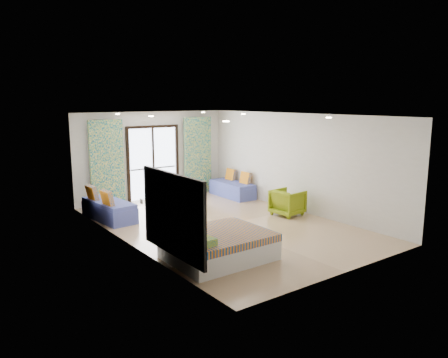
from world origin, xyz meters
TOP-DOWN VIEW (x-y plane):
  - floor at (0.00, 0.00)m, footprint 5.00×7.50m
  - ceiling at (0.00, 0.00)m, footprint 5.00×7.50m
  - wall_back at (0.00, 3.75)m, footprint 5.00×0.01m
  - wall_front at (0.00, -3.75)m, footprint 5.00×0.01m
  - wall_left at (-2.50, 0.00)m, footprint 0.01×7.50m
  - wall_right at (2.50, 0.00)m, footprint 0.01×7.50m
  - balcony_door at (0.00, 3.72)m, footprint 1.76×0.08m
  - balcony_rail at (0.00, 3.73)m, footprint 1.52×0.03m
  - curtain_left at (-1.55, 3.57)m, footprint 1.00×0.10m
  - curtain_right at (1.55, 3.57)m, footprint 1.00×0.10m
  - downlight_a at (-1.40, -2.00)m, footprint 0.12×0.12m
  - downlight_b at (1.40, -2.00)m, footprint 0.12×0.12m
  - downlight_c at (-1.40, 1.00)m, footprint 0.12×0.12m
  - downlight_d at (1.40, 1.00)m, footprint 0.12×0.12m
  - downlight_e at (-1.40, 3.00)m, footprint 0.12×0.12m
  - downlight_f at (1.40, 3.00)m, footprint 0.12×0.12m
  - headboard at (-2.46, -1.84)m, footprint 0.06×2.10m
  - switch_plate at (-2.47, -0.59)m, footprint 0.02×0.10m
  - bed at (-1.48, -1.84)m, footprint 1.90×1.55m
  - daybed_left at (-2.12, 2.14)m, footprint 0.87×1.84m
  - daybed_right at (2.12, 2.42)m, footprint 0.69×1.70m
  - coffee_table at (0.21, 2.08)m, footprint 0.81×0.81m
  - vase at (0.16, 2.11)m, footprint 0.19×0.20m
  - armchair at (1.93, -0.26)m, footprint 0.77×0.82m

SIDE VIEW (x-z plane):
  - floor at x=0.00m, z-range -0.01..0.01m
  - daybed_right at x=2.12m, z-range -0.16..0.68m
  - daybed_left at x=-2.12m, z-range -0.17..0.71m
  - bed at x=-1.48m, z-range -0.05..0.60m
  - coffee_table at x=0.21m, z-range 0.01..0.71m
  - armchair at x=1.93m, z-range 0.00..0.76m
  - vase at x=0.16m, z-range 0.40..0.57m
  - balcony_rail at x=0.00m, z-range 0.93..0.97m
  - headboard at x=-2.46m, z-range 0.30..1.80m
  - switch_plate at x=-2.47m, z-range 1.00..1.10m
  - curtain_left at x=-1.55m, z-range 0.00..2.50m
  - curtain_right at x=1.55m, z-range 0.00..2.50m
  - balcony_door at x=0.00m, z-range 0.12..2.40m
  - wall_back at x=0.00m, z-range 0.00..2.70m
  - wall_front at x=0.00m, z-range 0.00..2.70m
  - wall_left at x=-2.50m, z-range 0.00..2.70m
  - wall_right at x=2.50m, z-range 0.00..2.70m
  - downlight_a at x=-1.40m, z-range 2.66..2.68m
  - downlight_b at x=1.40m, z-range 2.66..2.68m
  - downlight_c at x=-1.40m, z-range 2.66..2.68m
  - downlight_d at x=1.40m, z-range 2.66..2.68m
  - downlight_e at x=-1.40m, z-range 2.66..2.68m
  - downlight_f at x=1.40m, z-range 2.66..2.68m
  - ceiling at x=0.00m, z-range 2.70..2.71m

